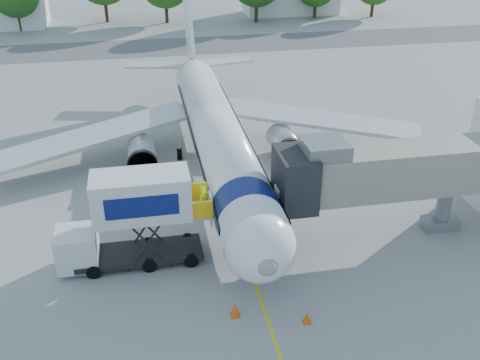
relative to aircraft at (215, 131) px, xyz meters
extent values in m
plane|color=#989795|center=(0.00, -4.12, -2.95)|extent=(160.00, 160.00, 0.00)
cube|color=yellow|center=(0.00, -4.12, -2.94)|extent=(0.15, 70.00, 0.01)
cube|color=#59595B|center=(0.00, 37.88, -2.94)|extent=(120.00, 10.00, 0.01)
cylinder|color=white|center=(0.00, -1.12, 0.05)|extent=(3.70, 28.00, 3.70)
sphere|color=white|center=(0.00, -15.12, 0.05)|extent=(3.70, 3.70, 3.70)
sphere|color=gray|center=(0.00, -16.67, 0.05)|extent=(1.10, 1.10, 1.10)
cone|color=white|center=(0.00, 15.88, 0.05)|extent=(3.70, 6.00, 3.70)
cube|color=white|center=(0.00, 16.88, 4.25)|extent=(0.35, 7.26, 8.29)
cube|color=#BABDBF|center=(9.00, 2.38, -0.65)|extent=(16.17, 9.32, 1.42)
cube|color=#BABDBF|center=(-9.00, 2.38, -0.65)|extent=(16.17, 9.32, 1.42)
cylinder|color=#999BA0|center=(5.50, 0.38, -1.65)|extent=(2.10, 3.60, 2.10)
cylinder|color=#999BA0|center=(-5.50, 0.38, -1.65)|extent=(2.10, 3.60, 2.10)
cube|color=black|center=(0.00, -15.42, 0.50)|extent=(2.60, 1.39, 0.81)
cylinder|color=navy|center=(0.00, -12.12, 0.05)|extent=(3.73, 2.00, 3.73)
cylinder|color=silver|center=(0.00, -13.62, -2.20)|extent=(0.16, 0.16, 1.50)
cylinder|color=black|center=(0.00, -13.62, -2.63)|extent=(0.25, 0.64, 0.64)
cylinder|color=black|center=(2.60, 1.88, -2.50)|extent=(0.35, 0.90, 0.90)
cylinder|color=black|center=(-2.60, 1.88, -2.50)|extent=(0.35, 0.90, 0.90)
cube|color=gray|center=(9.00, -11.12, 1.45)|extent=(13.60, 2.60, 2.80)
cube|color=black|center=(2.90, -11.12, 1.45)|extent=(2.00, 3.20, 3.20)
cube|color=slate|center=(4.50, -11.12, 3.25)|extent=(2.40, 2.40, 0.80)
cylinder|color=slate|center=(12.50, -11.12, -1.45)|extent=(0.90, 0.90, 3.00)
cube|color=slate|center=(12.50, -11.12, -2.60)|extent=(2.20, 1.20, 0.70)
cylinder|color=black|center=(11.60, -11.12, -2.60)|extent=(0.30, 0.70, 0.70)
cylinder|color=black|center=(13.40, -11.12, -2.60)|extent=(0.30, 0.70, 0.70)
cube|color=black|center=(-6.00, -11.12, -2.40)|extent=(7.00, 2.30, 0.35)
cube|color=silver|center=(-9.30, -11.12, -1.60)|extent=(2.20, 2.20, 2.10)
cube|color=black|center=(-9.30, -11.12, -1.15)|extent=(1.90, 2.10, 0.70)
cube|color=silver|center=(-5.60, -11.12, 1.30)|extent=(5.20, 2.40, 2.50)
cube|color=navy|center=(-5.60, -12.34, 1.30)|extent=(3.80, 0.04, 1.20)
cube|color=silver|center=(-2.45, -11.12, 0.10)|extent=(1.10, 2.20, 0.10)
cube|color=yellow|center=(-2.45, -12.17, 0.65)|extent=(1.10, 0.06, 1.10)
cube|color=yellow|center=(-2.45, -10.07, 0.65)|extent=(1.10, 0.06, 1.10)
cylinder|color=black|center=(-3.20, -12.17, -2.55)|extent=(0.80, 0.25, 0.80)
cylinder|color=black|center=(-3.20, -10.07, -2.55)|extent=(0.80, 0.25, 0.80)
cylinder|color=black|center=(-8.50, -12.17, -2.55)|extent=(0.80, 0.25, 0.80)
cylinder|color=black|center=(-8.50, -10.07, -2.55)|extent=(0.80, 0.25, 0.80)
imported|color=#99EA18|center=(-2.28, -11.12, 1.02)|extent=(0.45, 0.65, 1.73)
cone|color=#E5550C|center=(-1.51, -16.52, -2.56)|extent=(0.49, 0.49, 0.78)
cube|color=#E5550C|center=(-1.51, -16.52, -2.93)|extent=(0.44, 0.44, 0.04)
cone|color=#E5550C|center=(1.83, -17.67, -2.62)|extent=(0.42, 0.42, 0.66)
cube|color=#E5550C|center=(1.83, -17.67, -2.93)|extent=(0.38, 0.38, 0.04)
cylinder|color=#382314|center=(-22.56, 52.11, -1.32)|extent=(0.56, 0.56, 3.25)
cylinder|color=#382314|center=(-9.66, 56.40, -0.72)|extent=(0.56, 0.56, 4.45)
cylinder|color=#382314|center=(0.02, 53.93, -1.07)|extent=(0.56, 0.56, 3.75)
cylinder|color=#382314|center=(14.47, 51.67, -0.99)|extent=(0.56, 0.56, 3.92)
cylinder|color=#382314|center=(24.97, 53.04, -1.43)|extent=(0.56, 0.56, 3.03)
cylinder|color=#382314|center=(35.02, 52.37, -1.34)|extent=(0.56, 0.56, 3.21)
camera|label=1|loc=(-5.07, -36.43, 15.41)|focal=40.00mm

